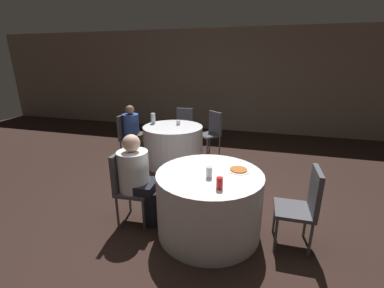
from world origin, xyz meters
The scene contains 16 objects.
ground_plane centered at (0.00, 0.00, 0.00)m, with size 16.00×16.00×0.00m, color black.
wall_back centered at (0.00, 4.70, 1.40)m, with size 16.00×0.06×2.80m.
table_near centered at (0.16, -0.08, 0.38)m, with size 1.22×1.22×0.76m.
table_far centered at (-0.98, 1.83, 0.38)m, with size 1.15×1.15×0.76m.
chair_near_west centered at (-0.87, -0.14, 0.55)m, with size 0.43×0.42×0.92m.
chair_near_east centered at (1.18, -0.06, 0.55)m, with size 0.41×0.41×0.92m.
chair_far_north centered at (-1.07, 2.82, 0.55)m, with size 0.43×0.44×0.92m.
chair_far_west centered at (-1.97, 1.82, 0.55)m, with size 0.41×0.40×0.92m.
chair_far_northeast centered at (-0.36, 2.61, 0.55)m, with size 0.56×0.56×0.92m.
person_blue_shirt centered at (-1.80, 1.82, 0.56)m, with size 0.50×0.32×1.12m.
person_white_shirt centered at (-0.71, -0.13, 0.60)m, with size 0.53×0.38×1.15m.
pizza_plate_near centered at (0.46, 0.08, 0.76)m, with size 0.26×0.26×0.02m.
soda_can_silver centered at (0.17, -0.19, 0.82)m, with size 0.07×0.07×0.12m.
soda_can_red centered at (0.33, -0.42, 0.82)m, with size 0.07×0.07×0.12m.
bottle_far centered at (-1.44, 1.96, 0.86)m, with size 0.09×0.09×0.21m.
cup_far centered at (-0.92, 1.99, 0.80)m, with size 0.08×0.08×0.09m.
Camera 1 is at (0.69, -2.68, 1.96)m, focal length 24.00 mm.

